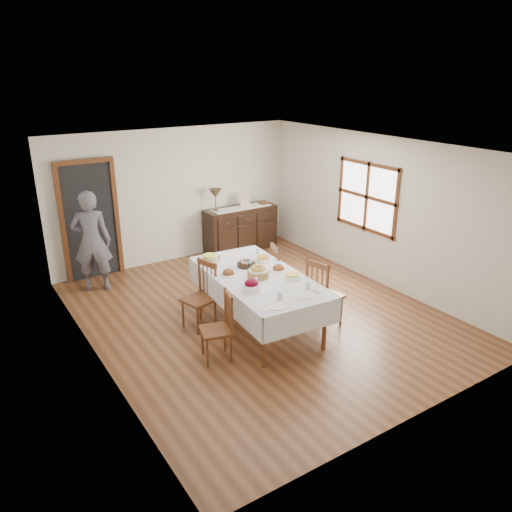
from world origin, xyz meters
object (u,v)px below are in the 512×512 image
chair_left_near (220,326)px  chair_right_near (322,293)px  chair_right_far (283,274)px  dining_table (258,282)px  person (91,238)px  table_lamp (215,194)px  sideboard (241,229)px  chair_left_far (201,295)px

chair_left_near → chair_right_near: size_ratio=0.87×
chair_right_near → chair_right_far: size_ratio=1.07×
dining_table → chair_right_near: bearing=-30.3°
chair_right_near → person: size_ratio=0.57×
chair_left_near → person: (-0.72, 3.14, 0.47)m
chair_right_near → table_lamp: size_ratio=2.34×
sideboard → person: person is taller
chair_left_far → chair_right_near: bearing=42.4°
person → chair_right_far: bearing=160.5°
chair_left_near → chair_right_far: size_ratio=0.93×
chair_right_far → table_lamp: table_lamp is taller
dining_table → chair_left_near: bearing=-148.7°
chair_right_near → table_lamp: table_lamp is taller
chair_right_near → chair_left_far: bearing=46.0°
table_lamp → chair_left_near: bearing=-118.2°
chair_left_near → table_lamp: 4.06m
dining_table → chair_left_far: size_ratio=2.44×
chair_left_far → chair_right_near: (1.49, -0.99, 0.04)m
chair_left_far → chair_right_near: size_ratio=0.93×
table_lamp → chair_right_near: bearing=-93.0°
chair_left_far → chair_right_near: 1.79m
chair_left_near → sideboard: chair_left_near is taller
chair_right_near → chair_right_far: 0.99m
dining_table → person: size_ratio=1.30×
chair_left_far → person: size_ratio=0.53×
dining_table → person: 3.14m
person → sideboard: bearing=-150.8°
chair_left_near → sideboard: bearing=160.4°
chair_right_near → table_lamp: 3.65m
chair_right_far → sideboard: size_ratio=0.65×
chair_right_far → person: 3.30m
sideboard → chair_left_near: bearing=-125.0°
chair_left_near → chair_left_far: (0.21, 0.93, 0.04)m
dining_table → sideboard: (1.53, 3.01, -0.26)m
chair_right_near → person: person is taller
chair_left_far → table_lamp: table_lamp is taller
sideboard → chair_left_far: bearing=-131.2°
chair_left_far → sideboard: chair_left_far is taller
chair_left_near → chair_left_far: 0.95m
person → chair_left_near: bearing=126.0°
chair_right_far → chair_right_near: bearing=-162.5°
chair_left_far → chair_left_near: bearing=-26.6°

